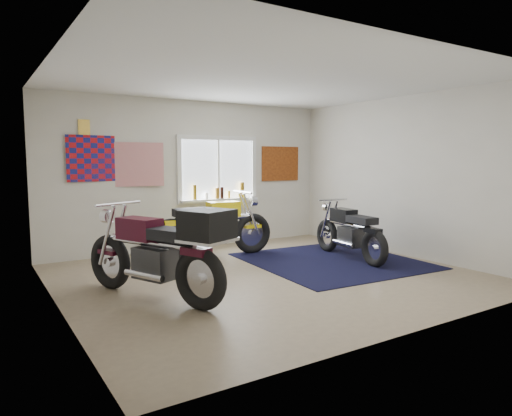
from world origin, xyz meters
TOP-DOWN VIEW (x-y plane):
  - ground at (0.00, 0.00)m, footprint 5.50×5.50m
  - room_shell at (0.00, 0.00)m, footprint 5.50×5.50m
  - navy_rug at (1.38, 0.22)m, footprint 2.66×2.76m
  - window_assembly at (0.50, 2.47)m, footprint 1.66×0.17m
  - oil_bottles at (0.56, 2.40)m, footprint 1.09×0.09m
  - flag_display at (-1.90, 2.48)m, footprint 1.60×0.10m
  - triumph_poster at (1.95, 2.48)m, footprint 0.90×0.03m
  - yellow_triumph at (-0.12, 1.50)m, footprint 2.20×0.66m
  - black_chrome_bike at (1.75, 0.22)m, footprint 0.57×1.88m
  - maroon_tourer at (-1.68, -0.31)m, footprint 1.19×2.12m

SIDE VIEW (x-z plane):
  - ground at x=0.00m, z-range 0.00..0.00m
  - navy_rug at x=1.38m, z-range 0.00..0.01m
  - black_chrome_bike at x=1.75m, z-range -0.06..0.91m
  - yellow_triumph at x=-0.12m, z-range -0.07..1.04m
  - maroon_tourer at x=-1.68m, z-range 0.02..1.14m
  - oil_bottles at x=0.56m, z-range 0.87..1.17m
  - window_assembly at x=0.50m, z-range 0.74..2.00m
  - triumph_poster at x=1.95m, z-range 1.20..1.90m
  - room_shell at x=0.00m, z-range -1.11..4.39m
  - flag_display at x=-1.90m, z-range 1.56..2.73m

